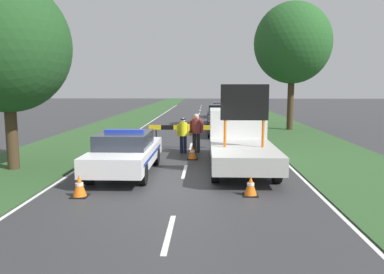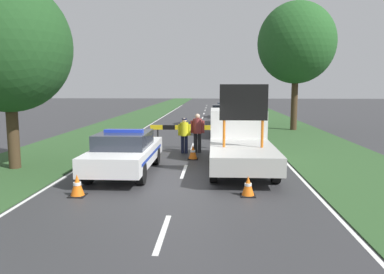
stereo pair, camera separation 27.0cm
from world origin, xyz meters
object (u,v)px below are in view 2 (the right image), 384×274
queued_car_hatch_blue (223,114)px  queued_car_sedan_silver (225,109)px  road_barrier (187,129)px  traffic_cone_near_truck (77,185)px  pedestrian_civilian (197,130)px  police_car (125,152)px  traffic_cone_centre_front (154,144)px  roadside_tree_near_left (296,43)px  traffic_cone_behind_barrier (248,186)px  work_truck (239,138)px  roadside_tree_near_right (7,46)px  police_officer (184,132)px  queued_car_sedan_black (226,122)px  traffic_cone_near_police (193,152)px

queued_car_hatch_blue → queued_car_sedan_silver: queued_car_hatch_blue is taller
road_barrier → queued_car_hatch_blue: bearing=88.3°
traffic_cone_near_truck → pedestrian_civilian: bearing=66.8°
police_car → queued_car_sedan_silver: 24.04m
traffic_cone_centre_front → roadside_tree_near_left: 13.40m
traffic_cone_near_truck → traffic_cone_behind_barrier: size_ratio=1.08×
work_truck → traffic_cone_centre_front: (-3.74, 2.88, -0.69)m
road_barrier → roadside_tree_near_right: 8.39m
roadside_tree_near_right → police_officer: bearing=30.8°
road_barrier → pedestrian_civilian: 1.06m
queued_car_sedan_black → pedestrian_civilian: bearing=76.7°
work_truck → queued_car_sedan_silver: size_ratio=1.52×
police_car → traffic_cone_near_police: police_car is taller
traffic_cone_near_police → roadside_tree_near_right: bearing=-161.4°
traffic_cone_near_truck → traffic_cone_behind_barrier: bearing=3.4°
traffic_cone_near_truck → queued_car_sedan_silver: (4.88, 26.47, 0.48)m
police_car → queued_car_sedan_black: (3.80, 10.48, 0.04)m
roadside_tree_near_left → traffic_cone_behind_barrier: bearing=-106.0°
police_officer → queued_car_sedan_black: 6.77m
traffic_cone_near_police → queued_car_sedan_black: bearing=78.5°
traffic_cone_near_truck → roadside_tree_near_left: bearing=60.2°
work_truck → traffic_cone_centre_front: size_ratio=8.39×
pedestrian_civilian → queued_car_sedan_black: (1.47, 6.23, -0.24)m
queued_car_sedan_silver → police_car: bearing=80.0°
traffic_cone_near_police → roadside_tree_near_right: roadside_tree_near_right is taller
police_car → queued_car_sedan_black: police_car is taller
road_barrier → queued_car_sedan_silver: bearing=90.6°
queued_car_sedan_silver → queued_car_sedan_black: bearing=88.3°
police_officer → traffic_cone_near_truck: 7.28m
queued_car_sedan_black → road_barrier: bearing=69.4°
queued_car_sedan_silver → traffic_cone_centre_front: bearing=78.6°
queued_car_sedan_black → roadside_tree_near_right: (-8.03, -10.01, 3.61)m
roadside_tree_near_right → queued_car_sedan_silver: bearing=70.1°
police_car → roadside_tree_near_left: size_ratio=0.57×
traffic_cone_behind_barrier → roadside_tree_near_right: bearing=160.1°
traffic_cone_behind_barrier → queued_car_hatch_blue: size_ratio=0.12×
road_barrier → traffic_cone_centre_front: (-1.51, -0.76, -0.62)m
police_officer → roadside_tree_near_right: roadside_tree_near_right is taller
traffic_cone_near_police → roadside_tree_near_left: 13.67m
police_officer → traffic_cone_behind_barrier: (2.27, -6.55, -0.67)m
pedestrian_civilian → work_truck: bearing=-32.4°
pedestrian_civilian → road_barrier: bearing=145.2°
work_truck → roadside_tree_near_left: bearing=-110.7°
work_truck → roadside_tree_near_right: bearing=7.5°
police_car → pedestrian_civilian: pedestrian_civilian is taller
road_barrier → roadside_tree_near_right: (-6.04, -4.70, 3.44)m
queued_car_sedan_black → queued_car_sedan_silver: bearing=-91.7°
traffic_cone_near_police → traffic_cone_centre_front: traffic_cone_centre_front is taller
work_truck → traffic_cone_near_truck: size_ratio=9.80×
traffic_cone_centre_front → traffic_cone_near_police: bearing=-42.7°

